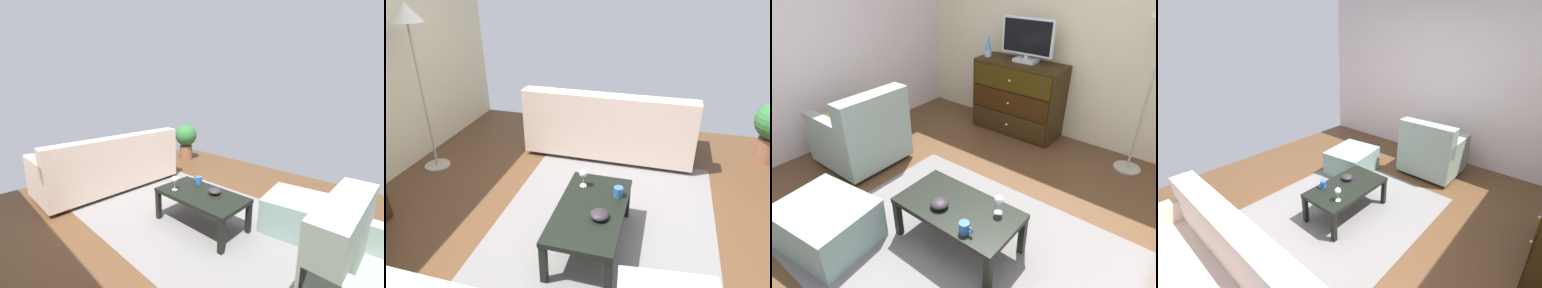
# 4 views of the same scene
# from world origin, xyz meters

# --- Properties ---
(ground_plane) EXTENTS (5.20, 4.94, 0.05)m
(ground_plane) POSITION_xyz_m (0.00, 0.00, -0.03)
(ground_plane) COLOR #53361F
(wall_accent_rear) EXTENTS (5.20, 0.12, 2.73)m
(wall_accent_rear) POSITION_xyz_m (0.00, 2.23, 1.37)
(wall_accent_rear) COLOR beige
(wall_accent_rear) RESTS_ON ground_plane
(wall_plain_left) EXTENTS (0.12, 4.94, 2.73)m
(wall_plain_left) POSITION_xyz_m (-2.36, 0.00, 1.37)
(wall_plain_left) COLOR silver
(wall_plain_left) RESTS_ON ground_plane
(area_rug) EXTENTS (2.60, 1.90, 0.01)m
(area_rug) POSITION_xyz_m (0.20, -0.20, 0.00)
(area_rug) COLOR slate
(area_rug) RESTS_ON ground_plane
(dresser) EXTENTS (1.12, 0.49, 0.94)m
(dresser) POSITION_xyz_m (-0.67, 1.92, 0.47)
(dresser) COLOR black
(dresser) RESTS_ON ground_plane
(tv) EXTENTS (0.67, 0.18, 0.52)m
(tv) POSITION_xyz_m (-0.62, 1.94, 1.21)
(tv) COLOR silver
(tv) RESTS_ON dresser
(lava_lamp) EXTENTS (0.09, 0.09, 0.33)m
(lava_lamp) POSITION_xyz_m (-1.13, 1.87, 1.08)
(lava_lamp) COLOR #B7B7BC
(lava_lamp) RESTS_ON dresser
(coffee_table) EXTENTS (0.96, 0.52, 0.38)m
(coffee_table) POSITION_xyz_m (0.02, -0.13, 0.33)
(coffee_table) COLOR black
(coffee_table) RESTS_ON ground_plane
(wine_glass) EXTENTS (0.07, 0.07, 0.16)m
(wine_glass) POSITION_xyz_m (0.29, -0.00, 0.49)
(wine_glass) COLOR silver
(wine_glass) RESTS_ON coffee_table
(mug) EXTENTS (0.11, 0.08, 0.08)m
(mug) POSITION_xyz_m (0.22, -0.31, 0.42)
(mug) COLOR #2B5EA5
(mug) RESTS_ON coffee_table
(bowl_decorative) EXTENTS (0.14, 0.14, 0.06)m
(bowl_decorative) POSITION_xyz_m (-0.09, -0.22, 0.41)
(bowl_decorative) COLOR #292228
(bowl_decorative) RESTS_ON coffee_table
(armchair) EXTENTS (0.80, 0.81, 0.87)m
(armchair) POSITION_xyz_m (-1.60, 0.17, 0.35)
(armchair) COLOR #332319
(armchair) RESTS_ON ground_plane
(ottoman) EXTENTS (0.77, 0.68, 0.37)m
(ottoman) POSITION_xyz_m (-0.81, -0.77, 0.18)
(ottoman) COLOR gray
(ottoman) RESTS_ON ground_plane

